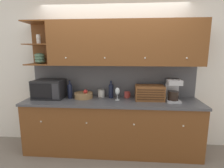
# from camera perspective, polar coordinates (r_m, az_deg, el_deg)

# --- Properties ---
(ground_plane) EXTENTS (24.00, 24.00, 0.00)m
(ground_plane) POSITION_cam_1_polar(r_m,az_deg,el_deg) (3.56, 0.28, -18.08)
(ground_plane) COLOR slate
(wall_back) EXTENTS (5.31, 0.06, 2.60)m
(wall_back) POSITION_cam_1_polar(r_m,az_deg,el_deg) (3.18, 0.34, 3.21)
(wall_back) COLOR white
(wall_back) RESTS_ON ground_plane
(counter_unit) EXTENTS (2.93, 0.64, 0.91)m
(counter_unit) POSITION_cam_1_polar(r_m,az_deg,el_deg) (3.08, -0.14, -13.42)
(counter_unit) COLOR brown
(counter_unit) RESTS_ON ground_plane
(backsplash_panel) EXTENTS (2.91, 0.01, 0.58)m
(backsplash_panel) POSITION_cam_1_polar(r_m,az_deg,el_deg) (3.16, 0.29, 1.21)
(backsplash_panel) COLOR #4C4C51
(backsplash_panel) RESTS_ON counter_unit
(upper_cabinets) EXTENTS (2.91, 0.39, 0.71)m
(upper_cabinets) POSITION_cam_1_polar(r_m,az_deg,el_deg) (2.93, 3.31, 13.06)
(upper_cabinets) COLOR brown
(upper_cabinets) RESTS_ON backsplash_panel
(microwave) EXTENTS (0.51, 0.38, 0.32)m
(microwave) POSITION_cam_1_polar(r_m,az_deg,el_deg) (3.22, -19.81, -1.55)
(microwave) COLOR black
(microwave) RESTS_ON counter_unit
(wine_bottle) EXTENTS (0.08, 0.08, 0.31)m
(wine_bottle) POSITION_cam_1_polar(r_m,az_deg,el_deg) (3.11, -13.58, -1.98)
(wine_bottle) COLOR black
(wine_bottle) RESTS_ON counter_unit
(fruit_basket) EXTENTS (0.32, 0.32, 0.16)m
(fruit_basket) POSITION_cam_1_polar(r_m,az_deg,el_deg) (3.10, -9.24, -3.60)
(fruit_basket) COLOR #937047
(fruit_basket) RESTS_ON counter_unit
(storage_canister) EXTENTS (0.13, 0.13, 0.14)m
(storage_canister) POSITION_cam_1_polar(r_m,az_deg,el_deg) (3.15, -3.51, -2.91)
(storage_canister) COLOR silver
(storage_canister) RESTS_ON counter_unit
(second_wine_bottle) EXTENTS (0.08, 0.08, 0.31)m
(second_wine_bottle) POSITION_cam_1_polar(r_m,az_deg,el_deg) (3.04, -0.34, -2.00)
(second_wine_bottle) COLOR black
(second_wine_bottle) RESTS_ON counter_unit
(wine_glass) EXTENTS (0.08, 0.08, 0.22)m
(wine_glass) POSITION_cam_1_polar(r_m,az_deg,el_deg) (2.90, 1.77, -2.49)
(wine_glass) COLOR silver
(wine_glass) RESTS_ON counter_unit
(mug) EXTENTS (0.11, 0.09, 0.11)m
(mug) POSITION_cam_1_polar(r_m,az_deg,el_deg) (3.09, 4.99, -3.48)
(mug) COLOR #B73D38
(mug) RESTS_ON counter_unit
(bread_box) EXTENTS (0.47, 0.28, 0.25)m
(bread_box) POSITION_cam_1_polar(r_m,az_deg,el_deg) (2.98, 12.15, -2.80)
(bread_box) COLOR brown
(bread_box) RESTS_ON counter_unit
(coffee_maker) EXTENTS (0.21, 0.26, 0.36)m
(coffee_maker) POSITION_cam_1_polar(r_m,az_deg,el_deg) (3.01, 19.25, -1.85)
(coffee_maker) COLOR #B7B7BC
(coffee_maker) RESTS_ON counter_unit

